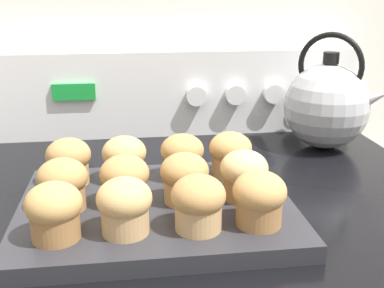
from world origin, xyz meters
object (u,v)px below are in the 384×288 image
muffin_r1_c2 (185,177)px  tea_kettle (328,105)px  muffin_r0_c1 (125,206)px  muffin_r2_c2 (181,156)px  muffin_pan (157,210)px  muffin_r0_c0 (54,211)px  muffin_r1_c0 (63,184)px  muffin_r0_c2 (197,202)px  muffin_r2_c3 (230,154)px  muffin_r1_c1 (125,180)px  muffin_r2_c0 (69,161)px  muffin_r2_c1 (124,158)px  muffin_r0_c3 (259,198)px  muffin_r1_c3 (244,174)px

muffin_r1_c2 → tea_kettle: bearing=40.4°
muffin_r0_c1 → muffin_r2_c2: bearing=62.4°
muffin_pan → tea_kettle: size_ratio=1.65×
muffin_r1_c2 → muffin_r0_c1: bearing=-136.2°
muffin_r0_c0 → muffin_r1_c0: bearing=89.8°
muffin_r0_c2 → muffin_r2_c3: (0.07, 0.16, 0.00)m
tea_kettle → muffin_r1_c1: bearing=-146.1°
muffin_r0_c1 → muffin_r1_c0: (-0.08, 0.07, 0.00)m
muffin_pan → muffin_r1_c0: (-0.11, -0.00, 0.04)m
muffin_r0_c2 → muffin_r2_c3: 0.17m
muffin_r1_c1 → muffin_r1_c2: 0.08m
muffin_r2_c0 → muffin_r2_c1: (0.08, -0.00, 0.00)m
muffin_pan → muffin_r1_c1: (-0.04, -0.00, 0.04)m
muffin_r2_c0 → tea_kettle: tea_kettle is taller
muffin_r1_c1 → muffin_r2_c3: same height
muffin_pan → muffin_r0_c3: (0.11, -0.08, 0.04)m
muffin_r1_c2 → muffin_r1_c3: same height
muffin_r2_c2 → muffin_r1_c2: bearing=-93.2°
muffin_r1_c0 → muffin_r1_c3: size_ratio=1.00×
muffin_r0_c2 → muffin_r0_c0: bearing=180.0°
muffin_r1_c1 → muffin_r2_c2: (0.08, 0.08, 0.00)m
muffin_r0_c1 → muffin_r1_c2: size_ratio=1.00×
muffin_r0_c1 → tea_kettle: 0.49m
tea_kettle → muffin_r2_c2: bearing=-149.7°
muffin_pan → muffin_r0_c1: (-0.04, -0.08, 0.04)m
muffin_r0_c0 → muffin_r0_c2: (0.16, -0.00, 0.00)m
muffin_r1_c3 → muffin_r2_c3: (-0.00, 0.08, 0.00)m
muffin_r1_c2 → muffin_r2_c3: bearing=46.6°
muffin_r0_c0 → muffin_r2_c1: (0.08, 0.16, 0.00)m
muffin_r1_c0 → muffin_r2_c0: size_ratio=1.00×
muffin_r0_c0 → muffin_r2_c2: same height
tea_kettle → muffin_r1_c0: bearing=-150.7°
muffin_r0_c0 → tea_kettle: size_ratio=0.31×
muffin_pan → muffin_r2_c3: bearing=34.7°
muffin_r1_c1 → muffin_r1_c2: bearing=-1.2°
muffin_r2_c2 → muffin_r2_c3: same height
muffin_r0_c0 → muffin_r1_c0: same height
muffin_r1_c0 → muffin_r0_c2: bearing=-25.9°
muffin_r1_c2 → muffin_r2_c2: (0.00, 0.08, 0.00)m
muffin_r0_c2 → tea_kettle: 0.43m
muffin_r0_c0 → muffin_r1_c3: bearing=18.2°
muffin_r0_c0 → muffin_r2_c3: 0.28m
muffin_pan → muffin_r2_c0: size_ratio=5.33×
muffin_r1_c0 → tea_kettle: (0.44, 0.25, 0.03)m
muffin_pan → muffin_r0_c3: size_ratio=5.33×
muffin_r0_c1 → muffin_r2_c2: same height
muffin_r0_c0 → muffin_r1_c1: bearing=45.4°
muffin_r0_c0 → muffin_r0_c3: size_ratio=1.00×
muffin_r0_c2 → muffin_r1_c2: bearing=93.7°
muffin_r0_c2 → tea_kettle: bearing=48.4°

